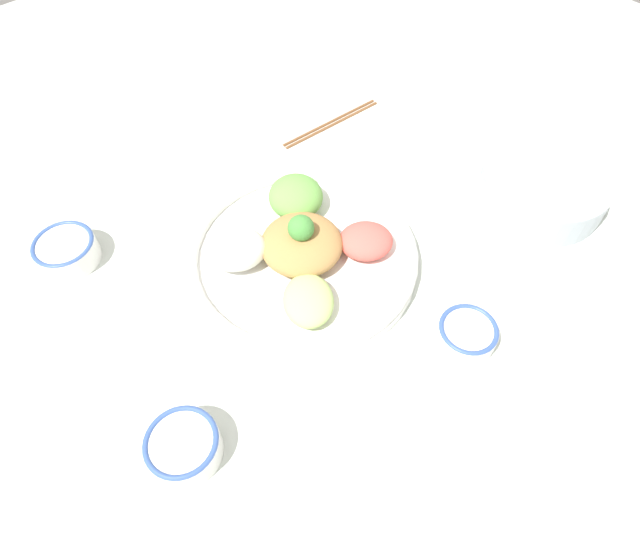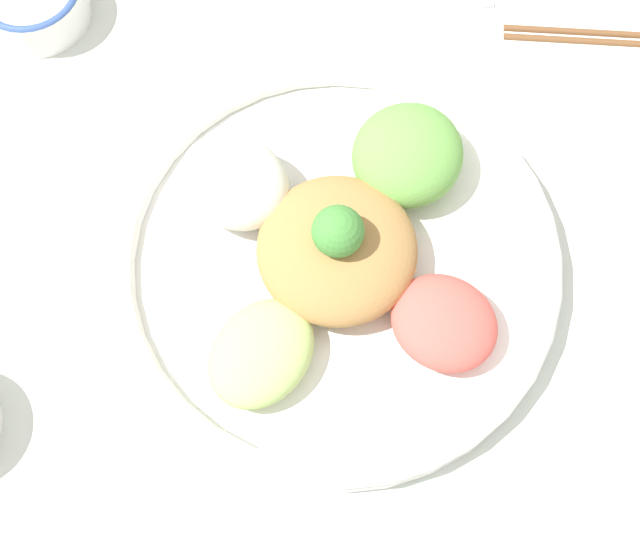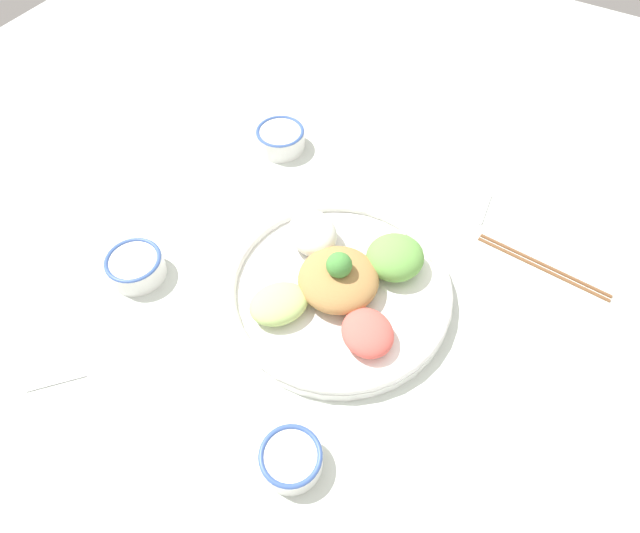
{
  "view_description": "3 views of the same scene",
  "coord_description": "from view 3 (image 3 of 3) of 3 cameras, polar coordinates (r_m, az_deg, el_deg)",
  "views": [
    {
      "loc": [
        0.37,
        0.4,
        0.71
      ],
      "look_at": [
        0.03,
        0.02,
        0.02
      ],
      "focal_mm": 30.0,
      "sensor_mm": 36.0,
      "label": 1
    },
    {
      "loc": [
        0.05,
        0.24,
        0.72
      ],
      "look_at": [
        0.04,
        0.0,
        0.07
      ],
      "focal_mm": 50.0,
      "sensor_mm": 36.0,
      "label": 2
    },
    {
      "loc": [
        -0.19,
        0.42,
        0.76
      ],
      "look_at": [
        0.06,
        -0.01,
        0.07
      ],
      "focal_mm": 30.0,
      "sensor_mm": 36.0,
      "label": 3
    }
  ],
  "objects": [
    {
      "name": "side_serving_bowl",
      "position": [
        0.79,
        23.86,
        -23.91
      ],
      "size": [
        0.22,
        0.22,
        0.06
      ],
      "color": "#A8B2BC",
      "rests_on": "ground_plane"
    },
    {
      "name": "sauce_bowl_red",
      "position": [
        1.14,
        -4.23,
        13.52
      ],
      "size": [
        0.1,
        0.1,
        0.04
      ],
      "color": "white",
      "rests_on": "ground_plane"
    },
    {
      "name": "ground_plane",
      "position": [
        0.89,
        2.93,
        -4.84
      ],
      "size": [
        2.4,
        2.4,
        0.0
      ],
      "primitive_type": "plane",
      "color": "silver"
    },
    {
      "name": "sauce_bowl_dark",
      "position": [
        0.77,
        -3.12,
        -19.79
      ],
      "size": [
        0.09,
        0.09,
        0.04
      ],
      "color": "white",
      "rests_on": "ground_plane"
    },
    {
      "name": "rice_bowl_blue",
      "position": [
        0.96,
        -19.08,
        0.07
      ],
      "size": [
        0.1,
        0.1,
        0.04
      ],
      "color": "white",
      "rests_on": "ground_plane"
    },
    {
      "name": "serving_spoon_extra",
      "position": [
        0.91,
        -23.72,
        -10.3
      ],
      "size": [
        0.11,
        0.12,
        0.01
      ],
      "rotation": [
        0.0,
        0.0,
        0.82
      ],
      "color": "silver",
      "rests_on": "ground_plane"
    },
    {
      "name": "serving_spoon_main",
      "position": [
        1.1,
        17.56,
        7.33
      ],
      "size": [
        0.04,
        0.13,
        0.01
      ],
      "rotation": [
        0.0,
        0.0,
        1.68
      ],
      "color": "silver",
      "rests_on": "ground_plane"
    },
    {
      "name": "salad_platter",
      "position": [
        0.89,
        2.05,
        -1.92
      ],
      "size": [
        0.38,
        0.38,
        0.11
      ],
      "color": "white",
      "rests_on": "ground_plane"
    },
    {
      "name": "chopsticks_pair_near",
      "position": [
        1.02,
        22.7,
        0.08
      ],
      "size": [
        0.24,
        0.03,
        0.01
      ],
      "rotation": [
        0.0,
        0.0,
        3.07
      ],
      "color": "brown",
      "rests_on": "ground_plane"
    }
  ]
}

